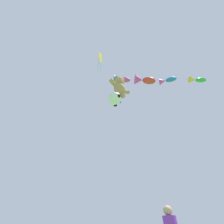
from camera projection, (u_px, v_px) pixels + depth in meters
teddy_bear_kite at (120, 87)px, 13.40m from camera, size 2.39×1.05×2.42m
soccer_ball_kite at (115, 99)px, 12.14m from camera, size 1.21×1.20×1.11m
fish_kite_magenta at (121, 79)px, 15.00m from camera, size 1.72×1.40×0.66m
fish_kite_crimson at (144, 80)px, 14.64m from camera, size 2.15×1.85×0.93m
fish_kite_cobalt at (167, 80)px, 14.84m from camera, size 1.34×1.68×0.63m
fish_kite_emerald at (197, 80)px, 14.31m from camera, size 1.60×1.42×0.59m
diamond_kite at (100, 59)px, 14.16m from camera, size 1.00×0.76×2.79m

